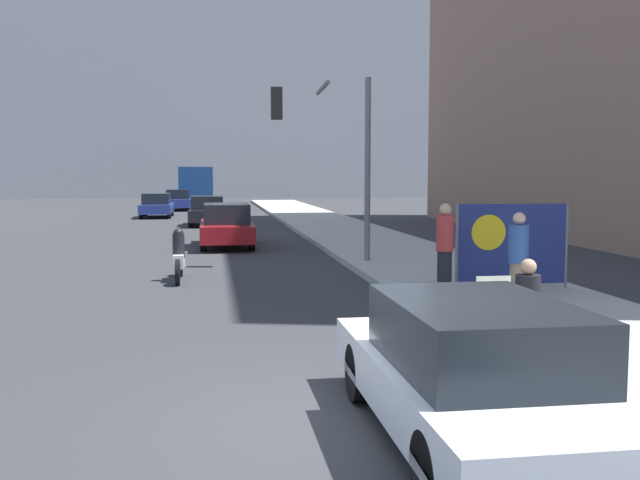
{
  "coord_description": "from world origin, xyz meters",
  "views": [
    {
      "loc": [
        -1.28,
        -6.87,
        2.49
      ],
      "look_at": [
        0.25,
        3.27,
        1.56
      ],
      "focal_mm": 40.0,
      "sensor_mm": 36.0,
      "label": 1
    }
  ],
  "objects_px": {
    "car_on_road_nearest": "(227,225)",
    "car_on_road_far_lane": "(178,200)",
    "jogger_on_sidewalk": "(518,261)",
    "pedestrian_behind": "(445,249)",
    "city_bus_on_road": "(197,184)",
    "traffic_light_pole": "(331,137)",
    "parked_car_curbside": "(473,372)",
    "car_on_road_distant": "(157,205)",
    "seated_protester": "(529,300)",
    "protest_banner": "(511,244)",
    "motorcycle_on_road": "(179,258)",
    "car_on_road_midblock": "(207,211)"
  },
  "relations": [
    {
      "from": "car_on_road_distant",
      "to": "seated_protester",
      "type": "bearing_deg",
      "value": -77.59
    },
    {
      "from": "car_on_road_far_lane",
      "to": "pedestrian_behind",
      "type": "bearing_deg",
      "value": -79.94
    },
    {
      "from": "car_on_road_far_lane",
      "to": "city_bus_on_road",
      "type": "xyz_separation_m",
      "value": [
        1.19,
        8.19,
        1.06
      ]
    },
    {
      "from": "jogger_on_sidewalk",
      "to": "pedestrian_behind",
      "type": "bearing_deg",
      "value": -61.97
    },
    {
      "from": "jogger_on_sidewalk",
      "to": "car_on_road_midblock",
      "type": "height_order",
      "value": "jogger_on_sidewalk"
    },
    {
      "from": "parked_car_curbside",
      "to": "car_on_road_midblock",
      "type": "height_order",
      "value": "car_on_road_midblock"
    },
    {
      "from": "seated_protester",
      "to": "parked_car_curbside",
      "type": "bearing_deg",
      "value": -98.58
    },
    {
      "from": "seated_protester",
      "to": "car_on_road_distant",
      "type": "xyz_separation_m",
      "value": [
        -7.5,
        34.08,
        -0.08
      ]
    },
    {
      "from": "jogger_on_sidewalk",
      "to": "city_bus_on_road",
      "type": "xyz_separation_m",
      "value": [
        -6.37,
        48.07,
        0.77
      ]
    },
    {
      "from": "jogger_on_sidewalk",
      "to": "protest_banner",
      "type": "height_order",
      "value": "protest_banner"
    },
    {
      "from": "jogger_on_sidewalk",
      "to": "car_on_road_nearest",
      "type": "relative_size",
      "value": 0.36
    },
    {
      "from": "car_on_road_distant",
      "to": "car_on_road_far_lane",
      "type": "height_order",
      "value": "car_on_road_far_lane"
    },
    {
      "from": "car_on_road_nearest",
      "to": "motorcycle_on_road",
      "type": "height_order",
      "value": "car_on_road_nearest"
    },
    {
      "from": "city_bus_on_road",
      "to": "traffic_light_pole",
      "type": "bearing_deg",
      "value": -83.85
    },
    {
      "from": "pedestrian_behind",
      "to": "car_on_road_distant",
      "type": "distance_m",
      "value": 30.98
    },
    {
      "from": "traffic_light_pole",
      "to": "city_bus_on_road",
      "type": "bearing_deg",
      "value": 96.15
    },
    {
      "from": "car_on_road_midblock",
      "to": "protest_banner",
      "type": "bearing_deg",
      "value": -74.06
    },
    {
      "from": "motorcycle_on_road",
      "to": "jogger_on_sidewalk",
      "type": "bearing_deg",
      "value": -42.86
    },
    {
      "from": "traffic_light_pole",
      "to": "car_on_road_nearest",
      "type": "relative_size",
      "value": 1.06
    },
    {
      "from": "parked_car_curbside",
      "to": "car_on_road_far_lane",
      "type": "xyz_separation_m",
      "value": [
        -4.73,
        45.23,
        0.05
      ]
    },
    {
      "from": "seated_protester",
      "to": "car_on_road_midblock",
      "type": "relative_size",
      "value": 0.29
    },
    {
      "from": "seated_protester",
      "to": "protest_banner",
      "type": "xyz_separation_m",
      "value": [
        1.78,
        4.65,
        0.29
      ]
    },
    {
      "from": "pedestrian_behind",
      "to": "car_on_road_midblock",
      "type": "relative_size",
      "value": 0.43
    },
    {
      "from": "parked_car_curbside",
      "to": "traffic_light_pole",
      "type": "bearing_deg",
      "value": 86.33
    },
    {
      "from": "seated_protester",
      "to": "pedestrian_behind",
      "type": "bearing_deg",
      "value": 112.11
    },
    {
      "from": "car_on_road_far_lane",
      "to": "motorcycle_on_road",
      "type": "bearing_deg",
      "value": -87.37
    },
    {
      "from": "protest_banner",
      "to": "motorcycle_on_road",
      "type": "relative_size",
      "value": 1.17
    },
    {
      "from": "seated_protester",
      "to": "jogger_on_sidewalk",
      "type": "distance_m",
      "value": 2.63
    },
    {
      "from": "traffic_light_pole",
      "to": "car_on_road_distant",
      "type": "bearing_deg",
      "value": 104.93
    },
    {
      "from": "city_bus_on_road",
      "to": "motorcycle_on_road",
      "type": "xyz_separation_m",
      "value": [
        0.39,
        -42.52,
        -1.26
      ]
    },
    {
      "from": "car_on_road_distant",
      "to": "motorcycle_on_road",
      "type": "xyz_separation_m",
      "value": [
        2.46,
        -26.08,
        -0.18
      ]
    },
    {
      "from": "traffic_light_pole",
      "to": "car_on_road_far_lane",
      "type": "height_order",
      "value": "traffic_light_pole"
    },
    {
      "from": "parked_car_curbside",
      "to": "city_bus_on_road",
      "type": "distance_m",
      "value": 53.55
    },
    {
      "from": "traffic_light_pole",
      "to": "car_on_road_nearest",
      "type": "bearing_deg",
      "value": 114.34
    },
    {
      "from": "car_on_road_nearest",
      "to": "car_on_road_distant",
      "type": "bearing_deg",
      "value": 101.62
    },
    {
      "from": "car_on_road_distant",
      "to": "car_on_road_far_lane",
      "type": "bearing_deg",
      "value": 83.93
    },
    {
      "from": "pedestrian_behind",
      "to": "car_on_road_distant",
      "type": "xyz_separation_m",
      "value": [
        -7.67,
        30.01,
        -0.37
      ]
    },
    {
      "from": "car_on_road_midblock",
      "to": "car_on_road_distant",
      "type": "bearing_deg",
      "value": 111.89
    },
    {
      "from": "car_on_road_nearest",
      "to": "car_on_road_distant",
      "type": "relative_size",
      "value": 1.06
    },
    {
      "from": "pedestrian_behind",
      "to": "parked_car_curbside",
      "type": "xyz_separation_m",
      "value": [
        -2.06,
        -6.97,
        -0.4
      ]
    },
    {
      "from": "traffic_light_pole",
      "to": "city_bus_on_road",
      "type": "distance_m",
      "value": 40.83
    },
    {
      "from": "seated_protester",
      "to": "traffic_light_pole",
      "type": "xyz_separation_m",
      "value": [
        -1.07,
        9.96,
        2.71
      ]
    },
    {
      "from": "jogger_on_sidewalk",
      "to": "pedestrian_behind",
      "type": "distance_m",
      "value": 1.79
    },
    {
      "from": "motorcycle_on_road",
      "to": "traffic_light_pole",
      "type": "bearing_deg",
      "value": 26.23
    },
    {
      "from": "car_on_road_nearest",
      "to": "car_on_road_far_lane",
      "type": "distance_m",
      "value": 26.57
    },
    {
      "from": "seated_protester",
      "to": "car_on_road_distant",
      "type": "height_order",
      "value": "car_on_road_distant"
    },
    {
      "from": "pedestrian_behind",
      "to": "city_bus_on_road",
      "type": "xyz_separation_m",
      "value": [
        -5.6,
        46.45,
        0.71
      ]
    },
    {
      "from": "motorcycle_on_road",
      "to": "protest_banner",
      "type": "bearing_deg",
      "value": -26.16
    },
    {
      "from": "parked_car_curbside",
      "to": "city_bus_on_road",
      "type": "height_order",
      "value": "city_bus_on_road"
    },
    {
      "from": "car_on_road_far_lane",
      "to": "city_bus_on_road",
      "type": "relative_size",
      "value": 0.34
    }
  ]
}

